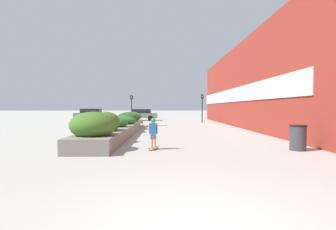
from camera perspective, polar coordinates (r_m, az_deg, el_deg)
name	(u,v)px	position (r m, az deg, el deg)	size (l,w,h in m)	color
ground_plane	(208,228)	(4.03, 8.71, -23.11)	(300.00, 300.00, 0.00)	#A3A099
building_wall_right	(256,82)	(19.82, 18.68, 6.86)	(0.67, 38.76, 7.07)	maroon
planter_box	(120,125)	(16.58, -10.51, -2.22)	(1.87, 14.92, 1.53)	slate
skateboard	(153,148)	(10.59, -3.21, -7.15)	(0.42, 0.74, 0.10)	olive
skateboarder	(153,129)	(10.50, -3.22, -3.16)	(1.06, 0.42, 1.18)	tan
trash_bin	(298,138)	(11.52, 26.44, -4.44)	(0.64, 0.64, 1.00)	#38383D
car_leftmost	(141,114)	(34.22, -5.99, 0.11)	(4.44, 1.92, 1.50)	slate
car_center_left	(92,114)	(35.97, -16.19, 0.17)	(4.48, 1.97, 1.55)	slate
car_center_right	(249,114)	(35.81, 17.23, 0.19)	(3.94, 1.87, 1.62)	silver
traffic_light_left	(131,104)	(29.64, -7.95, 2.45)	(0.28, 0.30, 3.08)	black
traffic_light_right	(202,103)	(29.37, 7.45, 2.55)	(0.28, 0.30, 3.15)	black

